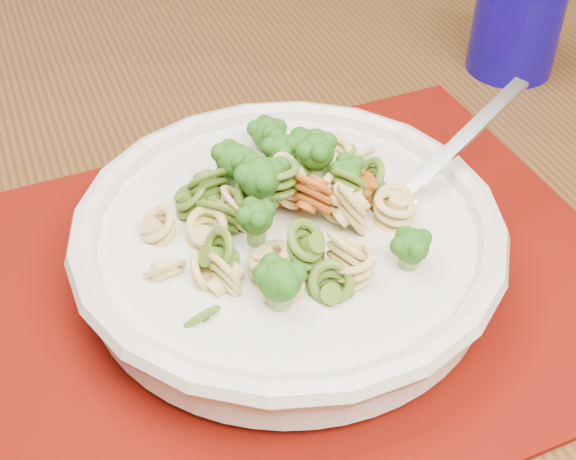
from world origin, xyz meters
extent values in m
cube|color=#533217|center=(-0.14, 0.44, 0.68)|extent=(1.64, 1.17, 0.04)
cube|color=#533217|center=(0.49, 0.96, 0.33)|extent=(0.08, 0.08, 0.66)
cube|color=#570903|center=(-0.07, 0.31, 0.70)|extent=(0.50, 0.42, 0.00)
cylinder|color=beige|center=(-0.07, 0.32, 0.71)|extent=(0.12, 0.12, 0.01)
cylinder|color=beige|center=(-0.07, 0.32, 0.73)|extent=(0.27, 0.27, 0.03)
torus|color=beige|center=(-0.07, 0.32, 0.74)|extent=(0.29, 0.29, 0.02)
cylinder|color=#0D056E|center=(0.20, 0.54, 0.75)|extent=(0.08, 0.08, 0.10)
camera|label=1|loc=(-0.16, -0.06, 1.09)|focal=50.00mm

